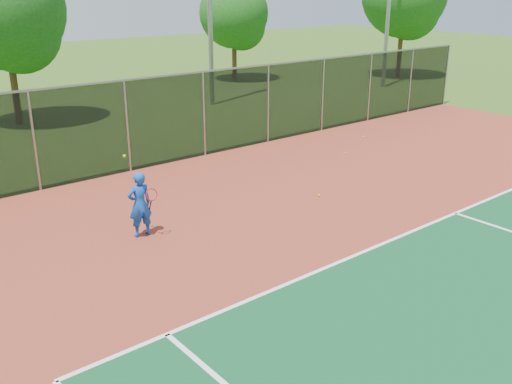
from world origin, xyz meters
TOP-DOWN VIEW (x-y plane):
  - court_apron at (0.00, 2.00)m, footprint 30.00×20.00m
  - fence_back at (0.00, 12.00)m, footprint 30.00×0.06m
  - tennis_player at (-5.26, 7.08)m, footprint 0.62×0.63m
  - practice_ball_1 at (6.40, 10.02)m, footprint 0.07×0.07m
  - practice_ball_2 at (0.10, 6.28)m, footprint 0.07×0.07m
  - practice_ball_3 at (-4.24, 9.12)m, footprint 0.07×0.07m
  - practice_ball_5 at (4.05, 8.83)m, footprint 0.07×0.07m
  - tree_back_left at (-3.47, 21.32)m, footprint 5.08×5.08m
  - tree_back_mid at (11.60, 25.26)m, footprint 4.35×4.35m

SIDE VIEW (x-z plane):
  - court_apron at x=0.00m, z-range 0.00..0.02m
  - practice_ball_1 at x=6.40m, z-range 0.02..0.09m
  - practice_ball_2 at x=0.10m, z-range 0.02..0.09m
  - practice_ball_3 at x=-4.24m, z-range 0.02..0.09m
  - practice_ball_5 at x=4.05m, z-range 0.02..0.09m
  - tennis_player at x=-5.26m, z-range -0.21..1.89m
  - fence_back at x=0.00m, z-range 0.05..3.08m
  - tree_back_mid at x=11.60m, z-range 0.81..7.21m
  - tree_back_left at x=-3.47m, z-range 0.95..8.41m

